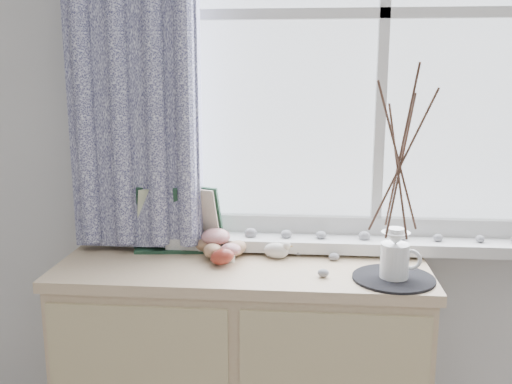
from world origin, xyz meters
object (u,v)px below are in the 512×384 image
(toadstool_cluster, at_px, (220,241))
(twig_pitcher, at_px, (400,157))
(botanical_book, at_px, (176,219))
(sideboard, at_px, (243,383))

(toadstool_cluster, distance_m, twig_pitcher, 0.66)
(twig_pitcher, bearing_deg, botanical_book, -179.52)
(sideboard, bearing_deg, twig_pitcher, -12.01)
(sideboard, distance_m, toadstool_cluster, 0.49)
(sideboard, relative_size, toadstool_cluster, 7.84)
(toadstool_cluster, bearing_deg, botanical_book, 168.58)
(twig_pitcher, bearing_deg, toadstool_cluster, 179.27)
(botanical_book, distance_m, toadstool_cluster, 0.17)
(sideboard, bearing_deg, toadstool_cluster, 139.78)
(sideboard, height_order, toadstool_cluster, toadstool_cluster)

